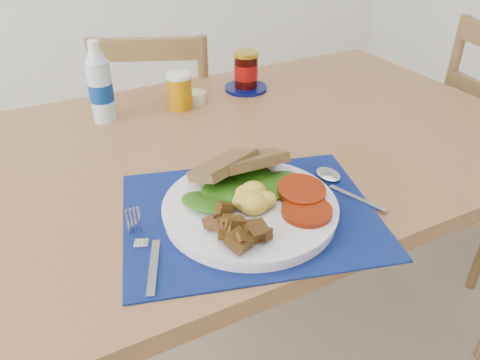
% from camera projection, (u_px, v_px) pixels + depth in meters
% --- Properties ---
extents(table, '(1.40, 0.90, 0.75)m').
position_uv_depth(table, '(251.00, 168.00, 1.17)').
color(table, brown).
rests_on(table, ground).
extents(chair_far, '(0.51, 0.50, 1.07)m').
position_uv_depth(chair_far, '(159.00, 122.00, 1.68)').
color(chair_far, brown).
rests_on(chair_far, ground).
extents(placemat, '(0.54, 0.47, 0.00)m').
position_uv_depth(placemat, '(250.00, 214.00, 0.86)').
color(placemat, black).
rests_on(placemat, table).
extents(breakfast_plate, '(0.32, 0.32, 0.08)m').
position_uv_depth(breakfast_plate, '(248.00, 206.00, 0.85)').
color(breakfast_plate, silver).
rests_on(breakfast_plate, placemat).
extents(fork, '(0.06, 0.18, 0.00)m').
position_uv_depth(fork, '(146.00, 252.00, 0.77)').
color(fork, '#B2B5BA').
rests_on(fork, placemat).
extents(spoon, '(0.05, 0.19, 0.01)m').
position_uv_depth(spoon, '(337.00, 182.00, 0.95)').
color(spoon, '#B2B5BA').
rests_on(spoon, placemat).
extents(water_bottle, '(0.06, 0.06, 0.21)m').
position_uv_depth(water_bottle, '(100.00, 87.00, 1.16)').
color(water_bottle, '#ADBFCC').
rests_on(water_bottle, table).
extents(juice_glass, '(0.07, 0.07, 0.09)m').
position_uv_depth(juice_glass, '(180.00, 92.00, 1.25)').
color(juice_glass, '#A86C04').
rests_on(juice_glass, table).
extents(ramekin, '(0.06, 0.06, 0.03)m').
position_uv_depth(ramekin, '(195.00, 97.00, 1.30)').
color(ramekin, beige).
rests_on(ramekin, table).
extents(jam_on_saucer, '(0.13, 0.13, 0.11)m').
position_uv_depth(jam_on_saucer, '(246.00, 73.00, 1.36)').
color(jam_on_saucer, '#040948').
rests_on(jam_on_saucer, table).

